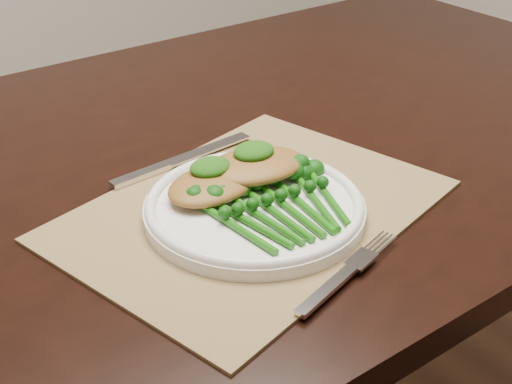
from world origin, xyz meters
TOP-DOWN VIEW (x-y plane):
  - dining_table at (-0.02, -0.03)m, footprint 1.60×0.91m
  - placemat at (-0.12, -0.20)m, footprint 0.51×0.42m
  - dinner_plate at (-0.13, -0.21)m, footprint 0.26×0.26m
  - knife at (-0.15, -0.05)m, footprint 0.22×0.03m
  - fork at (-0.11, -0.36)m, footprint 0.18×0.06m
  - chicken_fillet_left at (-0.15, -0.16)m, footprint 0.14×0.11m
  - chicken_fillet_right at (-0.09, -0.17)m, footprint 0.14×0.11m
  - pesto_dollop_left at (-0.15, -0.15)m, footprint 0.05×0.04m
  - pesto_dollop_right at (-0.09, -0.16)m, footprint 0.05×0.05m
  - broccolini_bundle at (-0.11, -0.25)m, footprint 0.16×0.18m

SIDE VIEW (x-z plane):
  - dining_table at x=-0.02m, z-range 0.00..0.75m
  - placemat at x=-0.12m, z-range 0.75..0.75m
  - fork at x=-0.11m, z-range 0.76..0.76m
  - knife at x=-0.15m, z-range 0.75..0.76m
  - dinner_plate at x=-0.13m, z-range 0.75..0.78m
  - broccolini_bundle at x=-0.11m, z-range 0.76..0.79m
  - chicken_fillet_left at x=-0.15m, z-range 0.77..0.79m
  - chicken_fillet_right at x=-0.09m, z-range 0.78..0.80m
  - pesto_dollop_left at x=-0.15m, z-range 0.79..0.81m
  - pesto_dollop_right at x=-0.09m, z-range 0.79..0.81m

